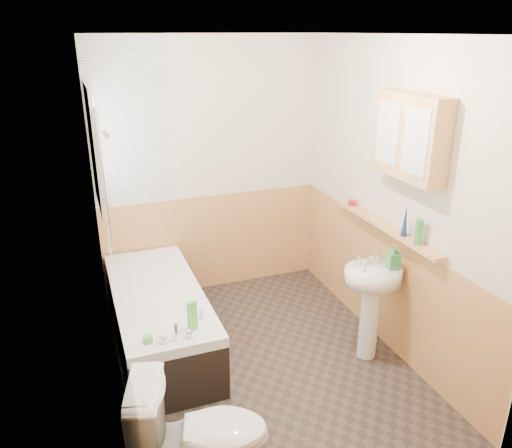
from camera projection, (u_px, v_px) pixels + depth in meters
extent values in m
plane|color=#2E2420|center=(262.00, 361.00, 4.07)|extent=(2.80, 2.80, 0.00)
plane|color=white|center=(264.00, 34.00, 3.16)|extent=(2.80, 2.80, 0.00)
cube|color=beige|center=(211.00, 170.00, 4.85)|extent=(2.20, 0.02, 2.50)
cube|color=beige|center=(370.00, 315.00, 2.39)|extent=(2.20, 0.02, 2.50)
cube|color=beige|center=(105.00, 239.00, 3.25)|extent=(0.02, 2.80, 2.50)
cube|color=beige|center=(393.00, 201.00, 3.98)|extent=(0.02, 2.80, 2.50)
cube|color=tan|center=(382.00, 285.00, 4.25)|extent=(0.01, 2.80, 1.00)
cube|color=tan|center=(356.00, 434.00, 2.68)|extent=(2.20, 0.01, 1.00)
cube|color=tan|center=(214.00, 242.00, 5.10)|extent=(2.20, 0.01, 1.00)
cube|color=white|center=(109.00, 239.00, 3.26)|extent=(0.01, 2.80, 2.50)
cube|color=white|center=(130.00, 124.00, 4.41)|extent=(0.75, 0.01, 1.50)
cube|color=white|center=(95.00, 148.00, 3.95)|extent=(0.03, 0.79, 0.99)
cube|color=white|center=(97.00, 148.00, 3.96)|extent=(0.01, 0.70, 0.90)
cube|color=white|center=(97.00, 148.00, 3.96)|extent=(0.01, 0.04, 0.90)
cube|color=black|center=(160.00, 322.00, 4.20)|extent=(0.70, 1.70, 0.45)
cube|color=white|center=(157.00, 295.00, 4.11)|extent=(0.70, 1.70, 0.08)
cube|color=white|center=(158.00, 296.00, 4.11)|extent=(0.56, 1.56, 0.04)
cylinder|color=silver|center=(176.00, 331.00, 3.41)|extent=(0.04, 0.04, 0.14)
sphere|color=silver|center=(163.00, 338.00, 3.40)|extent=(0.06, 0.06, 0.06)
sphere|color=silver|center=(189.00, 333.00, 3.45)|extent=(0.06, 0.06, 0.06)
cylinder|color=silver|center=(104.00, 186.00, 3.67)|extent=(0.02, 0.02, 1.14)
cylinder|color=silver|center=(112.00, 250.00, 3.86)|extent=(0.04, 0.04, 0.02)
cylinder|color=silver|center=(96.00, 114.00, 3.48)|extent=(0.04, 0.04, 0.02)
cylinder|color=silver|center=(105.00, 134.00, 3.55)|extent=(0.06, 0.08, 0.08)
imported|color=white|center=(202.00, 437.00, 2.81)|extent=(0.87, 0.63, 0.76)
cylinder|color=white|center=(369.00, 321.00, 4.04)|extent=(0.15, 0.15, 0.65)
ellipsoid|color=white|center=(373.00, 275.00, 3.89)|extent=(0.47, 0.38, 0.13)
cylinder|color=silver|center=(358.00, 261.00, 3.90)|extent=(0.03, 0.03, 0.08)
cylinder|color=silver|center=(378.00, 258.00, 3.96)|extent=(0.03, 0.03, 0.08)
cylinder|color=silver|center=(370.00, 257.00, 3.90)|extent=(0.02, 0.11, 0.09)
cube|color=tan|center=(385.00, 227.00, 4.00)|extent=(0.10, 1.32, 0.03)
cube|color=tan|center=(411.00, 137.00, 3.52)|extent=(0.16, 0.66, 0.60)
cube|color=silver|center=(415.00, 142.00, 3.35)|extent=(0.01, 0.26, 0.45)
cube|color=silver|center=(388.00, 133.00, 3.63)|extent=(0.01, 0.26, 0.45)
cylinder|color=#388447|center=(419.00, 232.00, 3.61)|extent=(0.06, 0.06, 0.19)
cone|color=navy|center=(405.00, 221.00, 3.74)|extent=(0.06, 0.06, 0.24)
cylinder|color=maroon|center=(352.00, 203.00, 4.44)|extent=(0.08, 0.08, 0.05)
imported|color=#388447|center=(393.00, 263.00, 3.85)|extent=(0.12, 0.21, 0.09)
cylinder|color=silver|center=(364.00, 266.00, 3.79)|extent=(0.04, 0.04, 0.09)
cube|color=#59C647|center=(192.00, 316.00, 3.52)|extent=(0.07, 0.06, 0.22)
cylinder|color=#59C647|center=(148.00, 339.00, 3.41)|extent=(0.09, 0.09, 0.04)
cylinder|color=silver|center=(201.00, 314.00, 3.67)|extent=(0.03, 0.03, 0.09)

